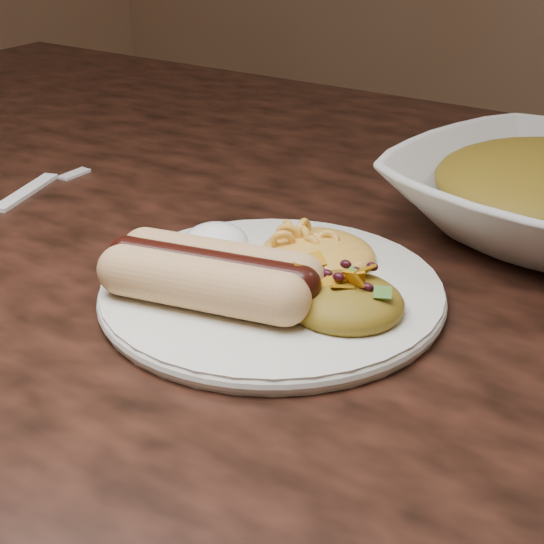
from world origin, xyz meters
The scene contains 7 objects.
table centered at (0.00, 0.00, 0.66)m, with size 1.60×0.90×0.75m.
plate centered at (0.10, -0.15, 0.76)m, with size 0.25×0.25×0.01m, color silver.
hotdog centered at (0.08, -0.19, 0.78)m, with size 0.14×0.09×0.04m.
mac_and_cheese centered at (0.11, -0.09, 0.78)m, with size 0.09×0.08×0.04m, color #F7C14E.
sour_cream centered at (0.03, -0.13, 0.78)m, with size 0.05×0.05×0.03m, color white.
taco_salad centered at (0.16, -0.16, 0.78)m, with size 0.08×0.08×0.04m.
fork centered at (-0.22, -0.10, 0.75)m, with size 0.02×0.15×0.00m, color white.
Camera 1 is at (0.40, -0.61, 1.04)m, focal length 55.00 mm.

